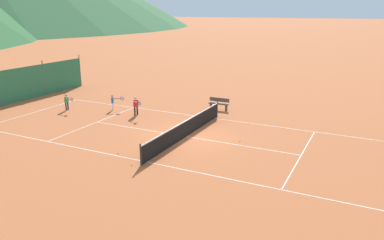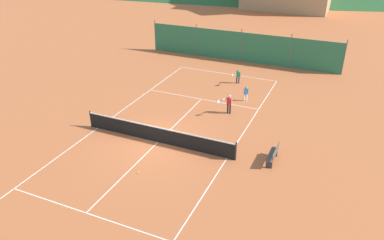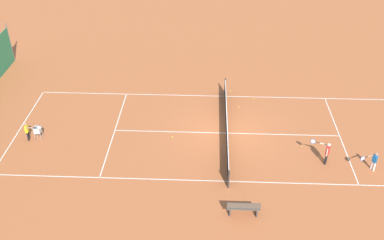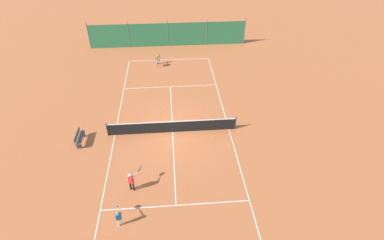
% 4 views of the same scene
% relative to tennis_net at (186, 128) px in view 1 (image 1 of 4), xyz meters
% --- Properties ---
extents(ground_plane, '(600.00, 600.00, 0.00)m').
position_rel_tennis_net_xyz_m(ground_plane, '(0.00, 0.00, -0.50)').
color(ground_plane, '#B25B33').
extents(court_line_markings, '(8.25, 23.85, 0.01)m').
position_rel_tennis_net_xyz_m(court_line_markings, '(0.00, 0.00, -0.50)').
color(court_line_markings, white).
rests_on(court_line_markings, ground).
extents(tennis_net, '(9.18, 0.08, 1.06)m').
position_rel_tennis_net_xyz_m(tennis_net, '(0.00, 0.00, 0.00)').
color(tennis_net, '#2D2D2D').
rests_on(tennis_net, ground).
extents(player_far_service, '(0.44, 0.96, 1.09)m').
position_rel_tennis_net_xyz_m(player_far_service, '(2.91, 7.32, 0.14)').
color(player_far_service, white).
rests_on(player_far_service, ground).
extents(player_near_service, '(0.43, 0.95, 1.14)m').
position_rel_tennis_net_xyz_m(player_near_service, '(1.41, 10.25, 0.17)').
color(player_near_service, '#23284C').
rests_on(player_near_service, ground).
extents(player_far_baseline, '(0.77, 0.95, 1.28)m').
position_rel_tennis_net_xyz_m(player_far_baseline, '(2.44, 5.05, 0.25)').
color(player_far_baseline, black).
rests_on(player_far_baseline, ground).
extents(tennis_ball_by_net_left, '(0.07, 0.07, 0.07)m').
position_rel_tennis_net_xyz_m(tennis_ball_by_net_left, '(0.53, -3.02, -0.47)').
color(tennis_ball_by_net_left, '#CCE033').
rests_on(tennis_ball_by_net_left, ground).
extents(tennis_ball_by_net_right, '(0.07, 0.07, 0.07)m').
position_rel_tennis_net_xyz_m(tennis_ball_by_net_right, '(-4.74, 0.39, -0.47)').
color(tennis_ball_by_net_right, '#CCE033').
rests_on(tennis_ball_by_net_right, ground).
extents(tennis_ball_alley_left, '(0.07, 0.07, 0.07)m').
position_rel_tennis_net_xyz_m(tennis_ball_alley_left, '(1.11, 4.07, -0.47)').
color(tennis_ball_alley_left, '#CCE033').
rests_on(tennis_ball_alley_left, ground).
extents(tennis_ball_far_corner, '(0.07, 0.07, 0.07)m').
position_rel_tennis_net_xyz_m(tennis_ball_far_corner, '(-2.82, 0.84, -0.47)').
color(tennis_ball_far_corner, '#CCE033').
rests_on(tennis_ball_far_corner, ground).
extents(tennis_ball_alley_right, '(0.07, 0.07, 0.07)m').
position_rel_tennis_net_xyz_m(tennis_ball_alley_right, '(-3.84, 1.83, -0.47)').
color(tennis_ball_alley_right, '#CCE033').
rests_on(tennis_ball_alley_right, ground).
extents(courtside_bench, '(0.36, 1.50, 0.84)m').
position_rel_tennis_net_xyz_m(courtside_bench, '(6.34, 0.62, -0.05)').
color(courtside_bench, '#51473D').
rests_on(courtside_bench, ground).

